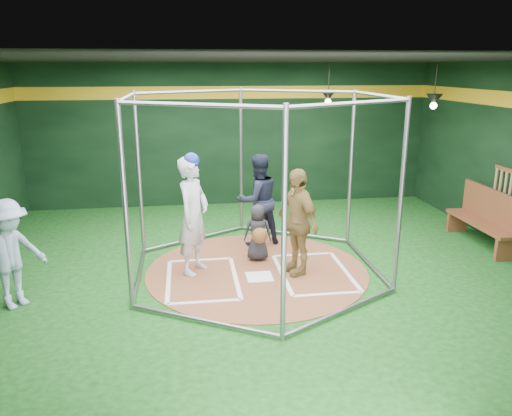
{
  "coord_description": "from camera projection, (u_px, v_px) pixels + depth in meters",
  "views": [
    {
      "loc": [
        -1.14,
        -7.92,
        3.39
      ],
      "look_at": [
        0.0,
        0.1,
        1.1
      ],
      "focal_mm": 35.0,
      "sensor_mm": 36.0,
      "label": 1
    }
  ],
  "objects": [
    {
      "name": "room_shell",
      "position": [
        257.0,
        171.0,
        8.15
      ],
      "size": [
        10.1,
        9.1,
        3.53
      ],
      "color": "#0D3B0E",
      "rests_on": "ground"
    },
    {
      "name": "clay_disc",
      "position": [
        257.0,
        270.0,
        8.62
      ],
      "size": [
        3.8,
        3.8,
        0.01
      ],
      "primitive_type": "cylinder",
      "color": "brown",
      "rests_on": "ground"
    },
    {
      "name": "home_plate",
      "position": [
        259.0,
        277.0,
        8.33
      ],
      "size": [
        0.43,
        0.43,
        0.01
      ],
      "primitive_type": "cube",
      "color": "white",
      "rests_on": "clay_disc"
    },
    {
      "name": "batter_box_left",
      "position": [
        202.0,
        279.0,
        8.24
      ],
      "size": [
        1.17,
        1.77,
        0.01
      ],
      "color": "white",
      "rests_on": "clay_disc"
    },
    {
      "name": "batter_box_right",
      "position": [
        314.0,
        272.0,
        8.5
      ],
      "size": [
        1.17,
        1.77,
        0.01
      ],
      "color": "white",
      "rests_on": "clay_disc"
    },
    {
      "name": "batting_cage",
      "position": [
        257.0,
        186.0,
        8.21
      ],
      "size": [
        4.05,
        4.67,
        3.0
      ],
      "color": "gray",
      "rests_on": "ground"
    },
    {
      "name": "bat_rack",
      "position": [
        512.0,
        196.0,
        9.38
      ],
      "size": [
        0.07,
        1.25,
        0.98
      ],
      "color": "brown",
      "rests_on": "room_shell"
    },
    {
      "name": "pendant_lamp_near",
      "position": [
        328.0,
        96.0,
        11.6
      ],
      "size": [
        0.34,
        0.34,
        0.9
      ],
      "color": "black",
      "rests_on": "room_shell"
    },
    {
      "name": "pendant_lamp_far",
      "position": [
        434.0,
        100.0,
        10.32
      ],
      "size": [
        0.34,
        0.34,
        0.9
      ],
      "color": "black",
      "rests_on": "room_shell"
    },
    {
      "name": "batter_figure",
      "position": [
        193.0,
        214.0,
        8.3
      ],
      "size": [
        0.76,
        0.86,
        2.05
      ],
      "color": "#B8B8BF",
      "rests_on": "clay_disc"
    },
    {
      "name": "visitor_leopard",
      "position": [
        297.0,
        222.0,
        8.31
      ],
      "size": [
        0.8,
        1.14,
        1.8
      ],
      "primitive_type": "imported",
      "rotation": [
        0.0,
        0.0,
        -1.19
      ],
      "color": "tan",
      "rests_on": "clay_disc"
    },
    {
      "name": "catcher_figure",
      "position": [
        258.0,
        233.0,
        8.94
      ],
      "size": [
        0.54,
        0.58,
        1.03
      ],
      "color": "black",
      "rests_on": "clay_disc"
    },
    {
      "name": "umpire",
      "position": [
        258.0,
        200.0,
        9.66
      ],
      "size": [
        1.05,
        0.93,
        1.8
      ],
      "primitive_type": "imported",
      "rotation": [
        0.0,
        0.0,
        3.48
      ],
      "color": "black",
      "rests_on": "clay_disc"
    },
    {
      "name": "bystander_blue",
      "position": [
        10.0,
        254.0,
        7.13
      ],
      "size": [
        1.15,
        1.17,
        1.62
      ],
      "primitive_type": "imported",
      "rotation": [
        0.0,
        0.0,
        0.82
      ],
      "color": "#8CA2B9",
      "rests_on": "ground"
    },
    {
      "name": "dugout_bench",
      "position": [
        486.0,
        217.0,
        9.75
      ],
      "size": [
        0.45,
        1.91,
        1.12
      ],
      "color": "brown",
      "rests_on": "ground"
    }
  ]
}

